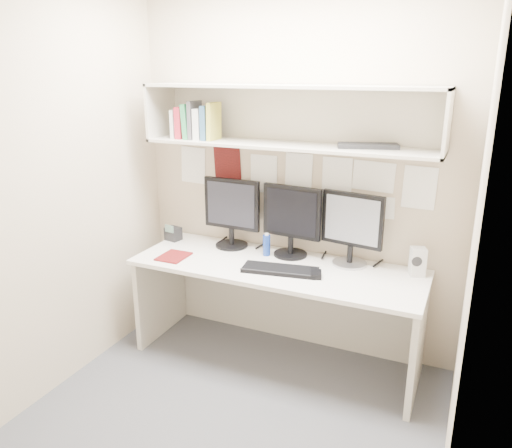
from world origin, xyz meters
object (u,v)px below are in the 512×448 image
at_px(maroon_notebook, 174,256).
at_px(desk_phone, 173,234).
at_px(monitor_center, 292,219).
at_px(keyboard, 280,270).
at_px(monitor_right, 352,227).
at_px(speaker, 418,262).
at_px(monitor_left, 232,211).
at_px(desk, 276,312).

distance_m(maroon_notebook, desk_phone, 0.39).
relative_size(monitor_center, keyboard, 1.02).
distance_m(keyboard, desk_phone, 1.04).
xyz_separation_m(monitor_right, desk_phone, (-1.39, -0.07, -0.22)).
relative_size(monitor_center, speaker, 2.73).
bearing_deg(desk_phone, maroon_notebook, -46.47).
height_order(monitor_left, monitor_center, monitor_left).
height_order(monitor_left, maroon_notebook, monitor_left).
bearing_deg(speaker, monitor_center, 159.79).
xyz_separation_m(monitor_center, speaker, (0.88, -0.01, -0.18)).
bearing_deg(speaker, desk_phone, 162.31).
bearing_deg(maroon_notebook, monitor_center, 26.62).
xyz_separation_m(monitor_right, maroon_notebook, (-1.18, -0.39, -0.27)).
bearing_deg(monitor_center, maroon_notebook, -146.98).
distance_m(desk, monitor_right, 0.81).
bearing_deg(speaker, desk, 173.58).
bearing_deg(keyboard, maroon_notebook, 175.36).
height_order(desk, keyboard, keyboard).
bearing_deg(maroon_notebook, desk_phone, 122.63).
bearing_deg(desk, monitor_right, 25.85).
bearing_deg(keyboard, monitor_right, 30.07).
height_order(desk, maroon_notebook, maroon_notebook).
xyz_separation_m(speaker, maroon_notebook, (-1.63, -0.38, -0.09)).
xyz_separation_m(desk, monitor_right, (0.45, 0.22, 0.63)).
distance_m(monitor_right, maroon_notebook, 1.27).
height_order(monitor_center, maroon_notebook, monitor_center).
relative_size(desk, desk_phone, 14.83).
relative_size(monitor_right, maroon_notebook, 2.21).
xyz_separation_m(monitor_center, maroon_notebook, (-0.75, -0.39, -0.27)).
height_order(keyboard, desk_phone, desk_phone).
bearing_deg(monitor_right, maroon_notebook, -152.71).
bearing_deg(monitor_left, monitor_center, 1.65).
xyz_separation_m(desk, desk_phone, (-0.94, 0.15, 0.42)).
relative_size(monitor_left, speaker, 2.78).
xyz_separation_m(desk, monitor_center, (0.02, 0.22, 0.64)).
relative_size(desk, maroon_notebook, 8.78).
relative_size(desk, keyboard, 4.00).
relative_size(desk, monitor_left, 3.86).
bearing_deg(desk_phone, desk, 0.93).
height_order(desk, monitor_left, monitor_left).
bearing_deg(monitor_center, keyboard, -76.79).
relative_size(desk, speaker, 10.71).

